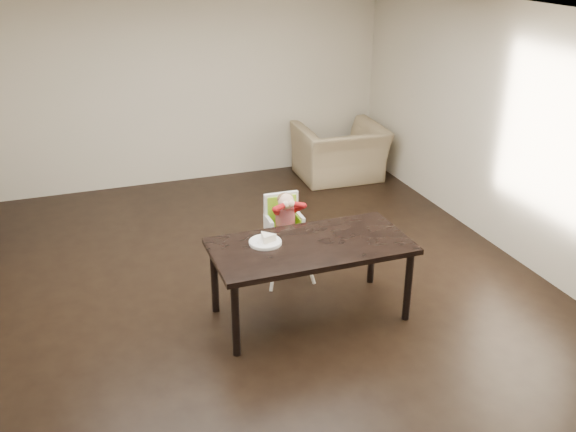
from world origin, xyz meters
The scene contains 6 objects.
ground centered at (0.00, 0.00, 0.00)m, with size 7.00×7.00×0.00m, color black.
room_walls centered at (0.00, 0.00, 1.86)m, with size 6.02×7.02×2.71m.
dining_table centered at (0.43, -0.49, 0.67)m, with size 1.80×0.90×0.75m.
high_chair centered at (0.46, 0.30, 0.67)m, with size 0.40×0.40×0.95m.
plate centered at (0.06, -0.34, 0.78)m, with size 0.33×0.33×0.08m.
armchair centered at (2.20, 2.80, 0.52)m, with size 1.20×0.78×1.05m, color #998661.
Camera 1 is at (-1.52, -5.29, 3.33)m, focal length 40.00 mm.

